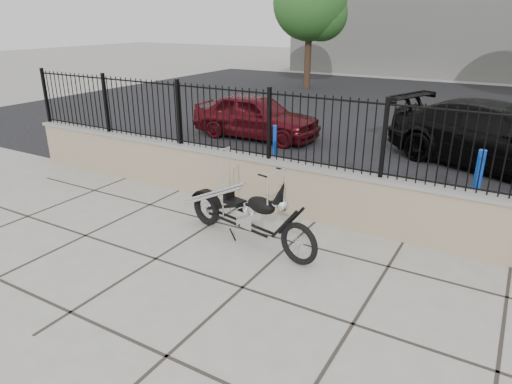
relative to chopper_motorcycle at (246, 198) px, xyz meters
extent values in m
plane|color=#99968E|center=(0.65, -1.15, -0.74)|extent=(90.00, 90.00, 0.00)
plane|color=black|center=(0.65, 11.35, -0.74)|extent=(30.00, 30.00, 0.00)
cube|color=gray|center=(0.65, 1.35, -0.26)|extent=(14.00, 0.36, 0.96)
cube|color=black|center=(0.65, 1.35, 0.82)|extent=(14.00, 0.08, 1.20)
cube|color=beige|center=(0.65, 25.35, 3.26)|extent=(22.00, 6.00, 8.00)
imported|color=#500B13|center=(-3.22, 5.78, -0.10)|extent=(3.75, 1.55, 1.27)
imported|color=black|center=(3.06, 6.06, 0.01)|extent=(5.56, 3.82, 1.50)
cylinder|color=#0A4FA4|center=(-1.70, 4.10, -0.30)|extent=(0.13, 0.13, 0.86)
cylinder|color=#0B3FA9|center=(2.92, 3.17, -0.17)|extent=(0.15, 0.15, 1.14)
cylinder|color=#382619|center=(-6.08, 15.64, 0.88)|extent=(0.32, 0.32, 3.23)
camera|label=1|loc=(3.38, -5.47, 2.58)|focal=32.00mm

